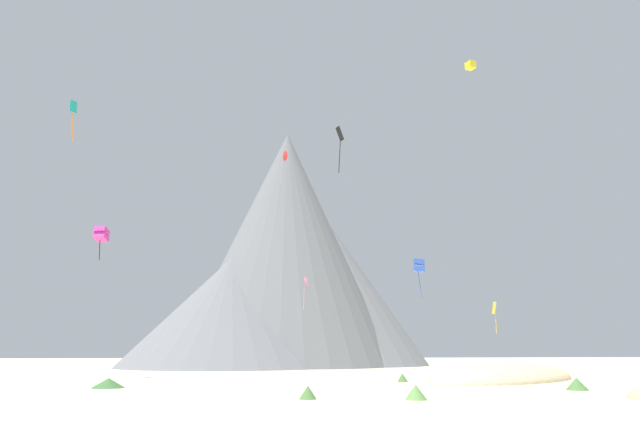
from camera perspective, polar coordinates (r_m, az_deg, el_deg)
ground_plane at (r=33.80m, az=6.97°, el=-19.34°), size 400.00×400.00×0.00m
dune_foreground_right at (r=62.27m, az=18.96°, el=-16.36°), size 26.48×25.10×3.90m
bush_scatter_east at (r=48.55m, az=25.57°, el=-15.98°), size 2.43×2.43×0.96m
bush_low_patch at (r=56.09m, az=8.74°, el=-16.81°), size 1.54×1.54×0.85m
bush_far_left at (r=36.16m, az=-1.29°, el=-18.42°), size 1.60×1.60×0.85m
bush_ridge_crest at (r=54.41m, az=15.76°, el=-16.43°), size 1.88×1.88×1.06m
bush_near_left at (r=36.25m, az=10.12°, el=-18.14°), size 1.45×1.45×0.93m
bush_mid_center at (r=49.95m, az=-21.52°, el=-16.38°), size 3.33×3.33×0.79m
rock_massif at (r=113.82m, az=-3.17°, el=-5.97°), size 73.69×65.72×49.77m
kite_gold_low at (r=73.32m, az=18.00°, el=-9.72°), size 0.45×1.09×4.08m
kite_red_high at (r=69.40m, az=-3.79°, el=6.13°), size 0.82×1.35×1.33m
kite_yellow_high at (r=75.44m, az=15.66°, el=14.88°), size 1.39×1.36×1.06m
kite_magenta_mid at (r=66.23m, az=-22.16°, el=-2.06°), size 1.63×1.72×3.85m
kite_teal_high at (r=61.02m, az=-24.69°, el=9.89°), size 0.51×1.12×4.21m
kite_blue_low at (r=71.94m, az=10.48°, el=-5.47°), size 1.83×1.79×5.05m
kite_black_mid at (r=57.61m, az=2.10°, el=7.70°), size 0.89×0.47×5.20m
kite_pink_low at (r=86.58m, az=-1.54°, el=-7.35°), size 1.01×1.90×5.23m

